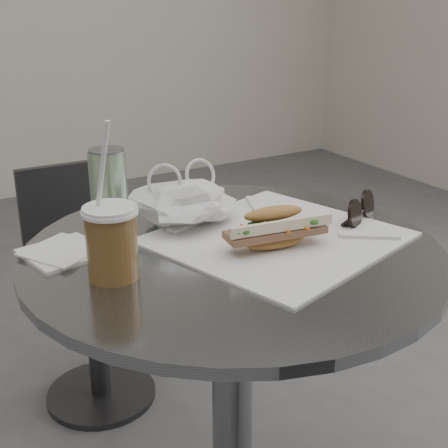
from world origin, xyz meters
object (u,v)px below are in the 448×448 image
iced_coffee (112,241)px  sunglasses (360,211)px  cafe_table (232,376)px  chair_far (90,300)px  banh_mi (275,229)px  drink_can (108,184)px

iced_coffee → sunglasses: size_ratio=2.10×
cafe_table → sunglasses: (0.29, -0.01, 0.30)m
chair_far → banh_mi: banh_mi is taller
cafe_table → sunglasses: 0.41m
sunglasses → drink_can: bearing=119.3°
banh_mi → sunglasses: (0.23, 0.03, -0.02)m
sunglasses → drink_can: size_ratio=0.87×
chair_far → iced_coffee: bearing=77.4°
cafe_table → drink_can: drink_can is taller
cafe_table → chair_far: (-0.05, 0.73, -0.15)m
cafe_table → banh_mi: size_ratio=3.22×
iced_coffee → drink_can: (0.10, 0.27, 0.01)m
sunglasses → banh_mi: bearing=160.2°
chair_far → sunglasses: size_ratio=5.64×
cafe_table → drink_can: size_ratio=5.34×
chair_far → sunglasses: 0.93m
iced_coffee → drink_can: size_ratio=1.82×
iced_coffee → sunglasses: iced_coffee is taller
chair_far → drink_can: bearing=81.0°
drink_can → banh_mi: bearing=-57.8°
iced_coffee → sunglasses: (0.52, -0.01, -0.04)m
cafe_table → iced_coffee: size_ratio=2.93×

